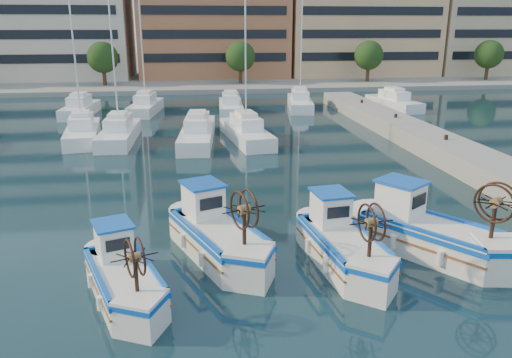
{
  "coord_description": "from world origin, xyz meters",
  "views": [
    {
      "loc": [
        -3.15,
        -15.16,
        8.13
      ],
      "look_at": [
        -0.26,
        6.19,
        1.5
      ],
      "focal_mm": 35.0,
      "sensor_mm": 36.0,
      "label": 1
    }
  ],
  "objects_px": {
    "fishing_boat_a": "(123,274)",
    "fishing_boat_b": "(217,233)",
    "fishing_boat_c": "(342,242)",
    "fishing_boat_d": "(428,231)"
  },
  "relations": [
    {
      "from": "fishing_boat_a",
      "to": "fishing_boat_c",
      "type": "distance_m",
      "value": 7.53
    },
    {
      "from": "fishing_boat_b",
      "to": "fishing_boat_c",
      "type": "height_order",
      "value": "fishing_boat_b"
    },
    {
      "from": "fishing_boat_a",
      "to": "fishing_boat_c",
      "type": "xyz_separation_m",
      "value": [
        7.42,
        1.29,
        0.08
      ]
    },
    {
      "from": "fishing_boat_a",
      "to": "fishing_boat_d",
      "type": "relative_size",
      "value": 0.84
    },
    {
      "from": "fishing_boat_a",
      "to": "fishing_boat_c",
      "type": "bearing_deg",
      "value": -9.98
    },
    {
      "from": "fishing_boat_a",
      "to": "fishing_boat_b",
      "type": "xyz_separation_m",
      "value": [
        3.08,
        2.55,
        0.13
      ]
    },
    {
      "from": "fishing_boat_a",
      "to": "fishing_boat_d",
      "type": "height_order",
      "value": "fishing_boat_d"
    },
    {
      "from": "fishing_boat_c",
      "to": "fishing_boat_d",
      "type": "xyz_separation_m",
      "value": [
        3.38,
        0.36,
        0.08
      ]
    },
    {
      "from": "fishing_boat_a",
      "to": "fishing_boat_b",
      "type": "height_order",
      "value": "fishing_boat_b"
    },
    {
      "from": "fishing_boat_b",
      "to": "fishing_boat_d",
      "type": "distance_m",
      "value": 7.78
    }
  ]
}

